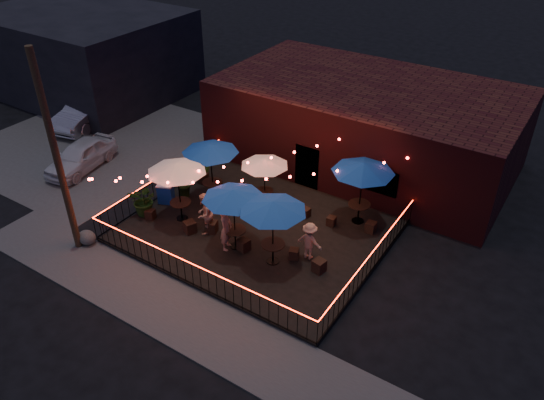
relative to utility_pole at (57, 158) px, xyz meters
The scene contains 39 objects.
ground 7.21m from the utility_pole, 25.71° to the left, with size 110.00×110.00×0.00m, color black.
patio 8.11m from the utility_pole, 40.43° to the left, with size 10.00×8.00×0.15m, color black.
sidewalk 6.74m from the utility_pole, ahead, with size 18.00×2.50×0.05m, color #494543.
parking_lot 10.15m from the utility_pole, 135.00° to the left, with size 11.00×12.00×0.02m, color #494543.
brick_building 14.27m from the utility_pole, 63.05° to the left, with size 14.00×8.00×4.00m.
background_building 17.19m from the utility_pole, 137.37° to the left, with size 12.00×9.00×5.00m, color black.
utility_pole is the anchor object (origin of this frame).
fence_front 6.38m from the utility_pole, ahead, with size 10.00×0.04×1.04m.
fence_left 5.70m from the utility_pole, 85.03° to the left, with size 0.04×8.00×1.04m.
fence_right 11.85m from the utility_pole, 23.86° to the left, with size 0.04×8.00×1.04m.
festoon_lights 6.32m from the utility_pole, 44.40° to the left, with size 10.02×8.72×1.32m.
cafe_table_0 4.45m from the utility_pole, 57.02° to the left, with size 3.16×3.16×2.67m.
cafe_table_1 6.18m from the utility_pole, 66.23° to the left, with size 2.91×2.91×2.69m.
cafe_table_2 6.39m from the utility_pole, 31.44° to the left, with size 2.39×2.39×2.61m.
cafe_table_3 8.05m from the utility_pole, 54.01° to the left, with size 2.42×2.42×2.27m.
cafe_table_4 7.88m from the utility_pole, 24.94° to the left, with size 2.86×2.86×2.71m.
cafe_table_5 11.41m from the utility_pole, 40.75° to the left, with size 3.32×3.32×2.79m.
bistro_chair_0 4.75m from the utility_pole, 67.11° to the left, with size 0.36×0.36×0.43m, color black.
bistro_chair_1 5.68m from the utility_pole, 42.98° to the left, with size 0.42×0.42×0.50m, color black.
bistro_chair_2 7.35m from the utility_pole, 79.15° to the left, with size 0.41×0.41×0.49m, color black.
bistro_chair_3 8.17m from the utility_pole, 64.28° to the left, with size 0.37×0.37×0.43m, color black.
bistro_chair_4 6.38m from the utility_pole, 41.46° to the left, with size 0.42×0.42×0.50m, color black.
bistro_chair_5 7.49m from the utility_pole, 29.57° to the left, with size 0.41×0.41×0.49m, color black.
bistro_chair_6 8.72m from the utility_pole, 52.25° to the left, with size 0.34×0.34×0.40m, color black.
bistro_chair_7 9.95m from the utility_pole, 44.68° to the left, with size 0.34×0.34×0.41m, color black.
bistro_chair_8 9.27m from the utility_pole, 26.97° to the left, with size 0.35×0.35×0.42m, color black.
bistro_chair_9 10.17m from the utility_pole, 23.07° to the left, with size 0.42×0.42×0.50m, color black.
bistro_chair_10 10.81m from the utility_pole, 40.09° to the left, with size 0.34×0.34×0.40m, color black.
bistro_chair_11 12.22m from the utility_pole, 36.89° to the left, with size 0.38×0.38×0.45m, color black.
patron_a 6.59m from the utility_pole, 30.47° to the left, with size 0.66×0.43×1.81m, color beige.
patron_b 5.82m from the utility_pole, 41.89° to the left, with size 0.87×0.68×1.79m, color tan.
patron_c 9.59m from the utility_pole, 27.72° to the left, with size 1.00×0.57×1.55m, color tan.
potted_shrub_a 4.40m from the utility_pole, 74.88° to the left, with size 1.25×1.08×1.39m, color #1E3D13.
potted_shrub_b 5.99m from the utility_pole, 75.18° to the left, with size 0.74×0.60×1.35m, color #153611.
potted_shrub_c 7.34m from the utility_pole, 83.10° to the left, with size 0.85×0.85×1.52m, color #143811.
cooler 5.41m from the utility_pole, 77.68° to the left, with size 0.83×0.73×0.91m.
boulder 3.70m from the utility_pole, 61.50° to the left, with size 0.82×0.69×0.64m, color #444540.
car_white 7.27m from the utility_pole, 138.17° to the left, with size 1.63×4.05×1.38m, color silver.
car_silver 12.14m from the utility_pole, 136.72° to the left, with size 1.76×5.04×1.66m, color #A3A2AA.
Camera 1 is at (10.03, -12.29, 13.05)m, focal length 35.00 mm.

